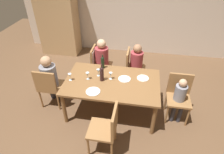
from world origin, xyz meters
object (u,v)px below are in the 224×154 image
(chair_near, at_px, (107,127))
(wine_glass_far, at_px, (98,71))
(person_man_bearded, at_px, (50,77))
(wine_bottle_dark_red, at_px, (103,62))
(armoire_cabinet, at_px, (58,17))
(chair_far_left, at_px, (97,61))
(wine_glass_centre, at_px, (70,76))
(dinner_plate_guest_left, at_px, (143,78))
(wine_glass_near_left, at_px, (111,74))
(wine_bottle_tall_green, at_px, (102,73))
(dining_table, at_px, (112,84))
(chair_right_end, at_px, (179,94))
(person_woman_host, at_px, (103,59))
(chair_left_end, at_px, (49,85))
(dinner_plate_host, at_px, (124,79))
(person_man_guest, at_px, (137,63))
(person_child_small, at_px, (180,97))
(dinner_plate_guest_right, at_px, (93,92))
(chair_far_right, at_px, (132,66))
(wine_glass_near_right, at_px, (88,74))

(chair_near, relative_size, wine_glass_far, 6.17)
(person_man_bearded, bearing_deg, wine_bottle_dark_red, 21.94)
(armoire_cabinet, xyz_separation_m, chair_far_left, (1.47, -1.37, -0.50))
(chair_near, bearing_deg, wine_glass_centre, 46.42)
(person_man_bearded, relative_size, dinner_plate_guest_left, 5.09)
(wine_glass_near_left, bearing_deg, dinner_plate_guest_left, 11.23)
(wine_bottle_tall_green, bearing_deg, dining_table, -0.65)
(chair_right_end, bearing_deg, wine_bottle_dark_red, -12.54)
(wine_bottle_tall_green, bearing_deg, chair_near, -73.29)
(chair_near, xyz_separation_m, person_woman_host, (-0.47, 1.87, 0.13))
(wine_glass_far, bearing_deg, chair_far_left, 106.26)
(chair_left_end, relative_size, dinner_plate_host, 3.88)
(person_man_guest, height_order, person_child_small, person_man_guest)
(chair_left_end, distance_m, chair_near, 1.61)
(wine_bottle_tall_green, distance_m, dinner_plate_guest_right, 0.41)
(person_man_bearded, relative_size, dinner_plate_host, 4.85)
(chair_far_right, bearing_deg, dinner_plate_guest_right, -24.54)
(person_woman_host, xyz_separation_m, wine_glass_near_left, (0.34, -0.87, 0.18))
(chair_far_left, distance_m, wine_glass_centre, 1.10)
(dinner_plate_host, height_order, dinner_plate_guest_right, same)
(chair_far_left, relative_size, chair_right_end, 1.00)
(dining_table, relative_size, wine_glass_near_right, 12.05)
(person_child_small, bearing_deg, person_man_bearded, -1.12)
(dining_table, height_order, wine_glass_near_left, wine_glass_near_left)
(wine_bottle_tall_green, bearing_deg, wine_bottle_dark_red, 100.08)
(chair_far_right, relative_size, wine_bottle_dark_red, 3.01)
(chair_far_left, height_order, dinner_plate_guest_left, chair_far_left)
(wine_bottle_dark_red, height_order, dinner_plate_host, wine_bottle_dark_red)
(wine_glass_far, bearing_deg, wine_glass_centre, -154.29)
(chair_far_right, xyz_separation_m, person_child_small, (0.96, -0.96, 0.03))
(wine_bottle_dark_red, xyz_separation_m, wine_glass_near_left, (0.23, -0.36, -0.03))
(person_man_guest, height_order, wine_glass_far, person_man_guest)
(wine_glass_far, bearing_deg, wine_glass_near_left, -14.72)
(armoire_cabinet, bearing_deg, person_woman_host, -40.23)
(person_woman_host, bearing_deg, chair_left_end, -41.34)
(chair_far_right, distance_m, person_man_bearded, 1.84)
(dinner_plate_host, bearing_deg, wine_glass_near_right, -170.88)
(chair_left_end, xyz_separation_m, dinner_plate_host, (1.50, 0.19, 0.21))
(wine_bottle_tall_green, bearing_deg, chair_left_end, -175.29)
(wine_glass_near_left, bearing_deg, wine_bottle_tall_green, -156.46)
(chair_near, height_order, wine_glass_far, chair_near)
(dining_table, height_order, dinner_plate_host, dinner_plate_host)
(dinner_plate_guest_left, bearing_deg, dinner_plate_host, -166.16)
(chair_far_right, height_order, chair_near, same)
(armoire_cabinet, bearing_deg, chair_near, -57.24)
(armoire_cabinet, relative_size, chair_right_end, 2.37)
(person_woman_host, bearing_deg, wine_glass_centre, -21.69)
(chair_near, bearing_deg, chair_left_end, 58.14)
(person_man_bearded, relative_size, person_child_small, 1.23)
(dining_table, relative_size, dinner_plate_host, 7.57)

